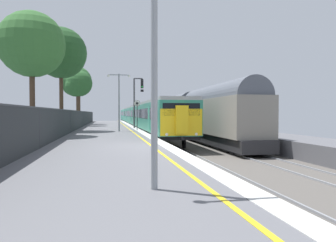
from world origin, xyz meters
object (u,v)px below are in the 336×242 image
at_px(platform_lamp_near, 154,48).
at_px(background_tree_back, 76,82).
at_px(commuter_train_at_platform, 137,115).
at_px(background_tree_centre, 61,54).
at_px(platform_lamp_mid, 119,97).
at_px(background_tree_left, 78,84).
at_px(background_tree_right, 31,46).
at_px(speed_limit_sign, 137,111).
at_px(signal_gantry, 137,97).
at_px(freight_train_adjacent_track, 177,113).

bearing_deg(platform_lamp_near, background_tree_back, 97.56).
distance_m(commuter_train_at_platform, background_tree_centre, 23.22).
relative_size(platform_lamp_mid, background_tree_left, 0.71).
bearing_deg(commuter_train_at_platform, background_tree_right, -109.74).
bearing_deg(background_tree_left, platform_lamp_mid, -70.89).
distance_m(speed_limit_sign, background_tree_left, 14.21).
height_order(signal_gantry, speed_limit_sign, signal_gantry).
distance_m(commuter_train_at_platform, platform_lamp_near, 44.24).
bearing_deg(signal_gantry, background_tree_back, 118.13).
relative_size(commuter_train_at_platform, freight_train_adjacent_track, 1.41).
height_order(speed_limit_sign, background_tree_left, background_tree_left).
distance_m(background_tree_left, background_tree_centre, 12.41).
bearing_deg(platform_lamp_near, background_tree_centre, 102.18).
relative_size(commuter_train_at_platform, platform_lamp_near, 12.99).
height_order(platform_lamp_mid, background_tree_back, background_tree_back).
bearing_deg(platform_lamp_mid, freight_train_adjacent_track, 54.42).
bearing_deg(background_tree_centre, freight_train_adjacent_track, 36.30).
xyz_separation_m(platform_lamp_mid, background_tree_centre, (-5.01, 1.33, 3.82)).
distance_m(speed_limit_sign, background_tree_back, 20.80).
height_order(platform_lamp_mid, background_tree_centre, background_tree_centre).
xyz_separation_m(signal_gantry, background_tree_right, (-8.22, -10.92, 2.88)).
relative_size(freight_train_adjacent_track, platform_lamp_near, 9.19).
distance_m(freight_train_adjacent_track, background_tree_centre, 16.46).
distance_m(freight_train_adjacent_track, background_tree_left, 13.18).
relative_size(background_tree_left, background_tree_back, 0.84).
distance_m(freight_train_adjacent_track, platform_lamp_near, 33.36).
relative_size(freight_train_adjacent_track, signal_gantry, 8.24).
bearing_deg(platform_lamp_mid, speed_limit_sign, 40.39).
distance_m(commuter_train_at_platform, speed_limit_sign, 20.81).
relative_size(freight_train_adjacent_track, background_tree_centre, 4.82).
height_order(background_tree_centre, background_tree_right, background_tree_centre).
height_order(background_tree_centre, background_tree_back, background_tree_centre).
bearing_deg(background_tree_left, background_tree_right, -94.39).
bearing_deg(commuter_train_at_platform, platform_lamp_mid, -99.12).
height_order(signal_gantry, platform_lamp_near, signal_gantry).
relative_size(signal_gantry, background_tree_left, 0.76).
xyz_separation_m(platform_lamp_near, background_tree_right, (-6.15, 17.01, 3.32)).
height_order(freight_train_adjacent_track, platform_lamp_near, platform_lamp_near).
xyz_separation_m(speed_limit_sign, platform_lamp_near, (-1.71, -23.35, 1.12)).
bearing_deg(commuter_train_at_platform, background_tree_back, -169.17).
xyz_separation_m(signal_gantry, speed_limit_sign, (-0.36, -4.58, -1.56)).
bearing_deg(background_tree_right, freight_train_adjacent_track, 48.42).
bearing_deg(platform_lamp_mid, signal_gantry, 71.06).
bearing_deg(freight_train_adjacent_track, background_tree_left, 165.99).
bearing_deg(freight_train_adjacent_track, signal_gantry, -140.46).
xyz_separation_m(commuter_train_at_platform, signal_gantry, (-1.49, -16.14, 2.09)).
bearing_deg(platform_lamp_mid, background_tree_centre, 165.10).
bearing_deg(speed_limit_sign, background_tree_back, 111.13).
relative_size(platform_lamp_near, platform_lamp_mid, 0.96).
xyz_separation_m(freight_train_adjacent_track, signal_gantry, (-5.49, -4.53, 1.74)).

